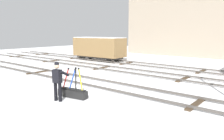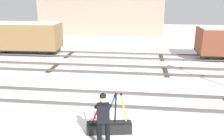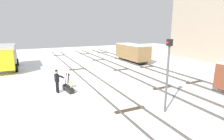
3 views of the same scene
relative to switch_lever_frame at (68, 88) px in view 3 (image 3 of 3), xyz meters
The scene contains 10 objects.
ground_plane 2.77m from the switch_lever_frame, 111.57° to the left, with size 60.00×60.00×0.00m, color white.
track_main_line 2.76m from the switch_lever_frame, 111.57° to the left, with size 44.00×1.94×0.18m.
track_siding_near 7.13m from the switch_lever_frame, 98.16° to the left, with size 44.00×1.94×0.18m.
track_siding_far 10.66m from the switch_lever_frame, 95.45° to the left, with size 44.00×1.94×0.18m.
switch_lever_frame is the anchor object (origin of this frame).
rail_worker 1.06m from the switch_lever_frame, 96.76° to the right, with size 0.62×0.70×1.76m.
delivery_truck 11.36m from the switch_lever_frame, 154.56° to the right, with size 6.42×2.49×2.77m.
signal_post 7.63m from the switch_lever_frame, 35.95° to the left, with size 0.24×0.32×4.17m.
apartment_building 23.50m from the switch_lever_frame, 99.36° to the left, with size 14.37×5.84×10.54m.
freight_car_back_track 13.40m from the switch_lever_frame, 127.32° to the left, with size 5.73×2.30×2.47m.
Camera 3 is at (14.46, -5.23, 4.81)m, focal length 29.48 mm.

